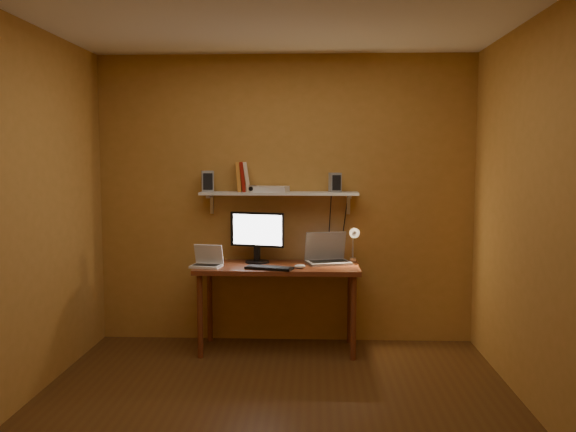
{
  "coord_description": "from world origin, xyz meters",
  "views": [
    {
      "loc": [
        0.26,
        -3.92,
        1.67
      ],
      "look_at": [
        0.04,
        1.18,
        1.19
      ],
      "focal_mm": 38.0,
      "sensor_mm": 36.0,
      "label": 1
    }
  ],
  "objects_px": {
    "router": "(270,189)",
    "speaker_left": "(208,181)",
    "monitor": "(257,234)",
    "mouse": "(300,266)",
    "desk_lamp": "(354,240)",
    "laptop": "(327,255)",
    "keyboard": "(269,268)",
    "wall_shelf": "(279,194)",
    "netbook": "(207,261)",
    "speaker_right": "(335,182)",
    "shelf_camera": "(251,189)",
    "desk": "(278,275)"
  },
  "relations": [
    {
      "from": "keyboard",
      "to": "mouse",
      "type": "height_order",
      "value": "mouse"
    },
    {
      "from": "desk",
      "to": "speaker_left",
      "type": "xyz_separation_m",
      "value": [
        -0.64,
        0.2,
        0.8
      ]
    },
    {
      "from": "wall_shelf",
      "to": "mouse",
      "type": "height_order",
      "value": "wall_shelf"
    },
    {
      "from": "laptop",
      "to": "shelf_camera",
      "type": "distance_m",
      "value": 0.89
    },
    {
      "from": "mouse",
      "to": "shelf_camera",
      "type": "xyz_separation_m",
      "value": [
        -0.43,
        0.28,
        0.64
      ]
    },
    {
      "from": "wall_shelf",
      "to": "netbook",
      "type": "distance_m",
      "value": 0.87
    },
    {
      "from": "laptop",
      "to": "speaker_left",
      "type": "bearing_deg",
      "value": 161.24
    },
    {
      "from": "laptop",
      "to": "netbook",
      "type": "bearing_deg",
      "value": 177.58
    },
    {
      "from": "netbook",
      "to": "keyboard",
      "type": "height_order",
      "value": "netbook"
    },
    {
      "from": "speaker_left",
      "to": "speaker_right",
      "type": "distance_m",
      "value": 1.13
    },
    {
      "from": "desk_lamp",
      "to": "speaker_left",
      "type": "xyz_separation_m",
      "value": [
        -1.3,
        0.07,
        0.51
      ]
    },
    {
      "from": "netbook",
      "to": "speaker_right",
      "type": "bearing_deg",
      "value": 25.52
    },
    {
      "from": "router",
      "to": "wall_shelf",
      "type": "bearing_deg",
      "value": 2.07
    },
    {
      "from": "desk",
      "to": "monitor",
      "type": "distance_m",
      "value": 0.41
    },
    {
      "from": "laptop",
      "to": "shelf_camera",
      "type": "xyz_separation_m",
      "value": [
        -0.67,
        -0.01,
        0.58
      ]
    },
    {
      "from": "laptop",
      "to": "keyboard",
      "type": "xyz_separation_m",
      "value": [
        -0.49,
        -0.34,
        -0.06
      ]
    },
    {
      "from": "laptop",
      "to": "speaker_left",
      "type": "relative_size",
      "value": 2.28
    },
    {
      "from": "speaker_left",
      "to": "speaker_right",
      "type": "relative_size",
      "value": 1.1
    },
    {
      "from": "desk",
      "to": "wall_shelf",
      "type": "distance_m",
      "value": 0.72
    },
    {
      "from": "speaker_left",
      "to": "monitor",
      "type": "bearing_deg",
      "value": -22.64
    },
    {
      "from": "desk",
      "to": "mouse",
      "type": "distance_m",
      "value": 0.26
    },
    {
      "from": "monitor",
      "to": "speaker_right",
      "type": "height_order",
      "value": "speaker_right"
    },
    {
      "from": "keyboard",
      "to": "speaker_right",
      "type": "xyz_separation_m",
      "value": [
        0.56,
        0.37,
        0.7
      ]
    },
    {
      "from": "laptop",
      "to": "speaker_right",
      "type": "relative_size",
      "value": 2.5
    },
    {
      "from": "laptop",
      "to": "desk_lamp",
      "type": "relative_size",
      "value": 1.14
    },
    {
      "from": "monitor",
      "to": "mouse",
      "type": "xyz_separation_m",
      "value": [
        0.39,
        -0.27,
        -0.23
      ]
    },
    {
      "from": "wall_shelf",
      "to": "laptop",
      "type": "relative_size",
      "value": 3.29
    },
    {
      "from": "router",
      "to": "speaker_left",
      "type": "bearing_deg",
      "value": 179.04
    },
    {
      "from": "netbook",
      "to": "speaker_left",
      "type": "bearing_deg",
      "value": 109.2
    },
    {
      "from": "wall_shelf",
      "to": "keyboard",
      "type": "relative_size",
      "value": 3.53
    },
    {
      "from": "laptop",
      "to": "speaker_left",
      "type": "height_order",
      "value": "speaker_left"
    },
    {
      "from": "monitor",
      "to": "speaker_left",
      "type": "height_order",
      "value": "speaker_left"
    },
    {
      "from": "laptop",
      "to": "desk_lamp",
      "type": "distance_m",
      "value": 0.27
    },
    {
      "from": "router",
      "to": "laptop",
      "type": "bearing_deg",
      "value": -5.03
    },
    {
      "from": "shelf_camera",
      "to": "keyboard",
      "type": "bearing_deg",
      "value": -60.93
    },
    {
      "from": "mouse",
      "to": "shelf_camera",
      "type": "bearing_deg",
      "value": 132.44
    },
    {
      "from": "monitor",
      "to": "router",
      "type": "xyz_separation_m",
      "value": [
        0.11,
        0.06,
        0.4
      ]
    },
    {
      "from": "desk_lamp",
      "to": "laptop",
      "type": "bearing_deg",
      "value": 174.94
    },
    {
      "from": "laptop",
      "to": "mouse",
      "type": "xyz_separation_m",
      "value": [
        -0.23,
        -0.29,
        -0.05
      ]
    },
    {
      "from": "netbook",
      "to": "router",
      "type": "bearing_deg",
      "value": 40.19
    },
    {
      "from": "monitor",
      "to": "shelf_camera",
      "type": "distance_m",
      "value": 0.41
    },
    {
      "from": "monitor",
      "to": "speaker_left",
      "type": "relative_size",
      "value": 2.59
    },
    {
      "from": "shelf_camera",
      "to": "netbook",
      "type": "bearing_deg",
      "value": -146.7
    },
    {
      "from": "netbook",
      "to": "mouse",
      "type": "bearing_deg",
      "value": 7.58
    },
    {
      "from": "netbook",
      "to": "desk_lamp",
      "type": "relative_size",
      "value": 0.75
    },
    {
      "from": "wall_shelf",
      "to": "desk",
      "type": "bearing_deg",
      "value": -90.0
    },
    {
      "from": "mouse",
      "to": "router",
      "type": "height_order",
      "value": "router"
    },
    {
      "from": "keyboard",
      "to": "mouse",
      "type": "distance_m",
      "value": 0.26
    },
    {
      "from": "wall_shelf",
      "to": "mouse",
      "type": "bearing_deg",
      "value": -60.48
    },
    {
      "from": "speaker_right",
      "to": "netbook",
      "type": "bearing_deg",
      "value": -179.48
    }
  ]
}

